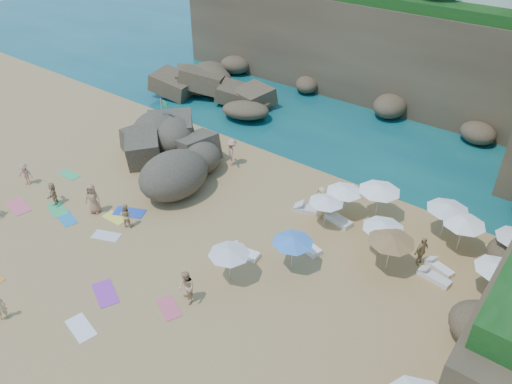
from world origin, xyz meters
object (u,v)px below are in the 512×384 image
Objects in this scene: person_stand_3 at (421,251)px; person_stand_5 at (206,163)px; parasol_0 at (345,189)px; rock_outcrop at (171,163)px; person_stand_6 at (0,307)px; parasol_2 at (465,221)px; person_stand_2 at (232,152)px; person_stand_1 at (126,215)px; parasol_1 at (384,226)px; lounger_0 at (310,210)px; flag_pole at (164,117)px; person_stand_4 at (321,202)px.

person_stand_3 is 1.01× the size of person_stand_5.
person_stand_5 is at bearing -171.64° from parasol_0.
rock_outcrop is 14.97m from person_stand_6.
person_stand_2 is at bearing -178.38° from parasol_2.
parasol_0 reaches higher than person_stand_6.
parasol_2 is 1.15× the size of person_stand_2.
person_stand_5 is (-0.24, 6.92, 0.09)m from person_stand_1.
parasol_2 is 15.23m from person_stand_2.
parasol_1 reaches higher than person_stand_5.
person_stand_3 reaches higher than lounger_0.
flag_pole reaches higher than rock_outcrop.
lounger_0 is (-1.62, -0.86, -1.67)m from parasol_0.
person_stand_1 is 6.92m from person_stand_5.
person_stand_2 is 14.13m from person_stand_3.
parasol_0 is at bearing 169.00° from person_stand_6.
parasol_2 is 8.44m from lounger_0.
person_stand_5 is at bearing -157.59° from person_stand_4.
person_stand_6 is (0.87, -7.98, -0.01)m from person_stand_1.
person_stand_6 is (1.11, -14.90, -0.11)m from person_stand_5.
flag_pole reaches higher than person_stand_5.
parasol_2 reaches higher than person_stand_2.
parasol_1 is (17.29, -1.33, -0.53)m from flag_pole.
person_stand_6 is (5.75, -15.79, -1.68)m from flag_pole.
parasol_0 is 9.55m from person_stand_5.
parasol_1 is 0.98× the size of parasol_2.
parasol_1 is at bearing -4.38° from flag_pole.
parasol_2 is 1.52× the size of person_stand_6.
person_stand_1 is (3.07, -6.45, 0.74)m from rock_outcrop.
parasol_2 reaches higher than person_stand_5.
person_stand_1 is at bearing -119.04° from person_stand_4.
person_stand_3 is (19.27, -0.78, -1.57)m from flag_pole.
person_stand_6 reaches higher than rock_outcrop.
parasol_1 is (15.48, 0.04, 1.88)m from rock_outcrop.
flag_pole is (-1.81, 1.37, 2.41)m from rock_outcrop.
person_stand_3 is (1.98, 0.55, -1.05)m from parasol_1.
parasol_2 is 2.78m from person_stand_3.
parasol_0 is 1.25× the size of person_stand_5.
person_stand_1 is at bearing -64.51° from rock_outcrop.
person_stand_5 is (2.83, 0.47, 0.83)m from rock_outcrop.
person_stand_3 is (14.01, -1.84, -0.12)m from person_stand_2.
person_stand_5 is (-0.61, -1.95, -0.13)m from person_stand_2.
person_stand_5 is at bearing -159.77° from person_stand_6.
person_stand_5 is at bearing 111.61° from person_stand_2.
person_stand_6 is at bearing -128.59° from parasol_1.
person_stand_4 is 1.16× the size of person_stand_5.
rock_outcrop is 18.95m from parasol_2.
person_stand_1 is 0.89× the size of person_stand_5.
parasol_1 is at bearing -31.12° from lounger_0.
person_stand_5 is at bearing -111.70° from person_stand_1.
person_stand_6 is at bearing 156.54° from person_stand_3.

